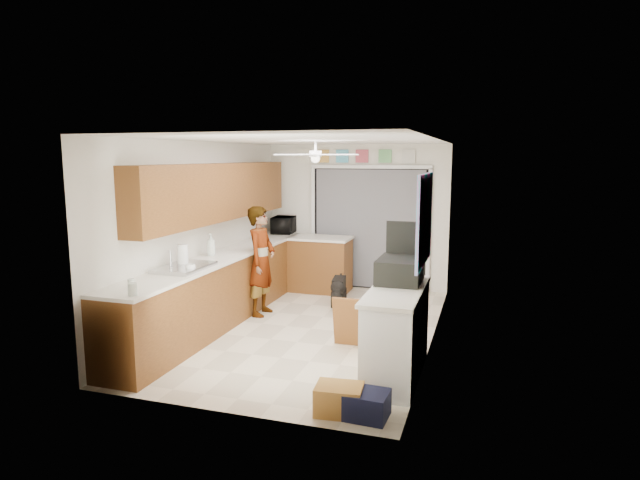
# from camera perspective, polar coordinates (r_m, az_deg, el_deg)

# --- Properties ---
(floor) EXTENTS (5.00, 5.00, 0.00)m
(floor) POSITION_cam_1_polar(r_m,az_deg,el_deg) (7.30, -0.96, -9.42)
(floor) COLOR beige
(floor) RESTS_ON ground
(ceiling) EXTENTS (5.00, 5.00, 0.00)m
(ceiling) POSITION_cam_1_polar(r_m,az_deg,el_deg) (6.93, -1.01, 10.59)
(ceiling) COLOR white
(ceiling) RESTS_ON ground
(wall_back) EXTENTS (3.20, 0.00, 3.20)m
(wall_back) POSITION_cam_1_polar(r_m,az_deg,el_deg) (9.39, 3.87, 2.50)
(wall_back) COLOR white
(wall_back) RESTS_ON ground
(wall_front) EXTENTS (3.20, 0.00, 3.20)m
(wall_front) POSITION_cam_1_polar(r_m,az_deg,el_deg) (4.74, -10.64, -3.99)
(wall_front) COLOR white
(wall_front) RESTS_ON ground
(wall_left) EXTENTS (0.00, 5.00, 5.00)m
(wall_left) POSITION_cam_1_polar(r_m,az_deg,el_deg) (7.66, -12.41, 0.86)
(wall_left) COLOR white
(wall_left) RESTS_ON ground
(wall_right) EXTENTS (0.00, 5.00, 5.00)m
(wall_right) POSITION_cam_1_polar(r_m,az_deg,el_deg) (6.68, 12.14, -0.30)
(wall_right) COLOR white
(wall_right) RESTS_ON ground
(left_base_cabinets) EXTENTS (0.60, 4.80, 0.90)m
(left_base_cabinets) POSITION_cam_1_polar(r_m,az_deg,el_deg) (7.67, -10.25, -5.16)
(left_base_cabinets) COLOR brown
(left_base_cabinets) RESTS_ON floor
(left_countertop) EXTENTS (0.62, 4.80, 0.04)m
(left_countertop) POSITION_cam_1_polar(r_m,az_deg,el_deg) (7.57, -10.29, -1.71)
(left_countertop) COLOR white
(left_countertop) RESTS_ON left_base_cabinets
(upper_cabinets) EXTENTS (0.32, 4.00, 0.80)m
(upper_cabinets) POSITION_cam_1_polar(r_m,az_deg,el_deg) (7.70, -10.77, 5.06)
(upper_cabinets) COLOR brown
(upper_cabinets) RESTS_ON wall_left
(sink_basin) EXTENTS (0.50, 0.76, 0.06)m
(sink_basin) POSITION_cam_1_polar(r_m,az_deg,el_deg) (6.71, -14.27, -2.90)
(sink_basin) COLOR silver
(sink_basin) RESTS_ON left_countertop
(faucet) EXTENTS (0.03, 0.03, 0.22)m
(faucet) POSITION_cam_1_polar(r_m,az_deg,el_deg) (6.79, -15.67, -2.00)
(faucet) COLOR silver
(faucet) RESTS_ON left_countertop
(peninsula_base) EXTENTS (1.00, 0.60, 0.90)m
(peninsula_base) POSITION_cam_1_polar(r_m,az_deg,el_deg) (9.17, 0.03, -2.70)
(peninsula_base) COLOR brown
(peninsula_base) RESTS_ON floor
(peninsula_top) EXTENTS (1.04, 0.64, 0.04)m
(peninsula_top) POSITION_cam_1_polar(r_m,az_deg,el_deg) (9.09, 0.03, 0.21)
(peninsula_top) COLOR white
(peninsula_top) RESTS_ON peninsula_base
(back_opening_recess) EXTENTS (2.00, 0.06, 2.10)m
(back_opening_recess) POSITION_cam_1_polar(r_m,az_deg,el_deg) (9.33, 5.30, 1.20)
(back_opening_recess) COLOR black
(back_opening_recess) RESTS_ON wall_back
(curtain_panel) EXTENTS (1.90, 0.03, 2.05)m
(curtain_panel) POSITION_cam_1_polar(r_m,az_deg,el_deg) (9.29, 5.25, 1.17)
(curtain_panel) COLOR slate
(curtain_panel) RESTS_ON wall_back
(door_trim_left) EXTENTS (0.06, 0.04, 2.10)m
(door_trim_left) POSITION_cam_1_polar(r_m,az_deg,el_deg) (9.57, -0.72, 1.43)
(door_trim_left) COLOR white
(door_trim_left) RESTS_ON wall_back
(door_trim_right) EXTENTS (0.06, 0.04, 2.10)m
(door_trim_right) POSITION_cam_1_polar(r_m,az_deg,el_deg) (9.14, 11.52, 0.90)
(door_trim_right) COLOR white
(door_trim_right) RESTS_ON wall_back
(door_trim_head) EXTENTS (2.10, 0.04, 0.06)m
(door_trim_head) POSITION_cam_1_polar(r_m,az_deg,el_deg) (9.22, 5.36, 7.78)
(door_trim_head) COLOR white
(door_trim_head) RESTS_ON wall_back
(header_frame_0) EXTENTS (0.22, 0.02, 0.22)m
(header_frame_0) POSITION_cam_1_polar(r_m,az_deg,el_deg) (9.46, 0.32, 8.94)
(header_frame_0) COLOR gold
(header_frame_0) RESTS_ON wall_back
(header_frame_1) EXTENTS (0.22, 0.02, 0.22)m
(header_frame_1) POSITION_cam_1_polar(r_m,az_deg,el_deg) (9.37, 2.39, 8.93)
(header_frame_1) COLOR #52B5DC
(header_frame_1) RESTS_ON wall_back
(header_frame_2) EXTENTS (0.22, 0.02, 0.22)m
(header_frame_2) POSITION_cam_1_polar(r_m,az_deg,el_deg) (9.28, 4.50, 8.91)
(header_frame_2) COLOR #BA4555
(header_frame_2) RESTS_ON wall_back
(header_frame_3) EXTENTS (0.22, 0.02, 0.22)m
(header_frame_3) POSITION_cam_1_polar(r_m,az_deg,el_deg) (9.20, 6.95, 8.87)
(header_frame_3) COLOR #65B16A
(header_frame_3) RESTS_ON wall_back
(header_frame_4) EXTENTS (0.22, 0.02, 0.22)m
(header_frame_4) POSITION_cam_1_polar(r_m,az_deg,el_deg) (9.13, 9.45, 8.82)
(header_frame_4) COLOR beige
(header_frame_4) RESTS_ON wall_back
(route66_sign) EXTENTS (0.22, 0.02, 0.26)m
(route66_sign) POSITION_cam_1_polar(r_m,az_deg,el_deg) (9.57, -1.71, 8.93)
(route66_sign) COLOR silver
(route66_sign) RESTS_ON wall_back
(right_counter_base) EXTENTS (0.50, 1.40, 0.90)m
(right_counter_base) POSITION_cam_1_polar(r_m,az_deg,el_deg) (5.74, 8.18, -9.94)
(right_counter_base) COLOR white
(right_counter_base) RESTS_ON floor
(right_counter_top) EXTENTS (0.54, 1.44, 0.04)m
(right_counter_top) POSITION_cam_1_polar(r_m,az_deg,el_deg) (5.61, 8.19, -5.38)
(right_counter_top) COLOR white
(right_counter_top) RESTS_ON right_counter_base
(abstract_painting) EXTENTS (0.03, 1.15, 0.95)m
(abstract_painting) POSITION_cam_1_polar(r_m,az_deg,el_deg) (5.64, 11.09, 2.17)
(abstract_painting) COLOR #DD51C1
(abstract_painting) RESTS_ON wall_right
(ceiling_fan) EXTENTS (1.14, 1.14, 0.24)m
(ceiling_fan) POSITION_cam_1_polar(r_m,az_deg,el_deg) (7.12, -0.49, 9.10)
(ceiling_fan) COLOR white
(ceiling_fan) RESTS_ON ceiling
(microwave) EXTENTS (0.43, 0.57, 0.30)m
(microwave) POSITION_cam_1_polar(r_m,az_deg,el_deg) (9.55, -3.87, 1.62)
(microwave) COLOR black
(microwave) RESTS_ON left_countertop
(soap_bottle) EXTENTS (0.14, 0.14, 0.31)m
(soap_bottle) POSITION_cam_1_polar(r_m,az_deg,el_deg) (7.51, -11.55, -0.47)
(soap_bottle) COLOR silver
(soap_bottle) RESTS_ON left_countertop
(cup) EXTENTS (0.14, 0.14, 0.09)m
(cup) POSITION_cam_1_polar(r_m,az_deg,el_deg) (6.54, -13.66, -2.90)
(cup) COLOR white
(cup) RESTS_ON left_countertop
(jar_a) EXTENTS (0.11, 0.11, 0.12)m
(jar_a) POSITION_cam_1_polar(r_m,az_deg,el_deg) (5.59, -19.37, -5.00)
(jar_a) COLOR silver
(jar_a) RESTS_ON left_countertop
(jar_b) EXTENTS (0.08, 0.08, 0.10)m
(jar_b) POSITION_cam_1_polar(r_m,az_deg,el_deg) (5.87, -19.51, -4.45)
(jar_b) COLOR silver
(jar_b) RESTS_ON left_countertop
(paper_towel_roll) EXTENTS (0.15, 0.15, 0.28)m
(paper_towel_roll) POSITION_cam_1_polar(r_m,az_deg,el_deg) (6.82, -14.45, -1.63)
(paper_towel_roll) COLOR white
(paper_towel_roll) RESTS_ON left_countertop
(suitcase) EXTENTS (0.46, 0.62, 0.26)m
(suitcase) POSITION_cam_1_polar(r_m,az_deg,el_deg) (5.88, 8.54, -3.20)
(suitcase) COLOR black
(suitcase) RESTS_ON right_counter_top
(suitcase_rim) EXTENTS (0.44, 0.58, 0.02)m
(suitcase_rim) POSITION_cam_1_polar(r_m,az_deg,el_deg) (5.91, 8.51, -4.24)
(suitcase_rim) COLOR yellow
(suitcase_rim) RESTS_ON suitcase
(suitcase_lid) EXTENTS (0.42, 0.03, 0.50)m
(suitcase_lid) POSITION_cam_1_polar(r_m,az_deg,el_deg) (6.12, 9.02, -0.36)
(suitcase_lid) COLOR black
(suitcase_lid) RESTS_ON suitcase
(cardboard_box) EXTENTS (0.45, 0.35, 0.26)m
(cardboard_box) POSITION_cam_1_polar(r_m,az_deg,el_deg) (5.02, 2.04, -16.63)
(cardboard_box) COLOR #BB8C3A
(cardboard_box) RESTS_ON floor
(navy_crate) EXTENTS (0.41, 0.34, 0.24)m
(navy_crate) POSITION_cam_1_polar(r_m,az_deg,el_deg) (4.97, 4.93, -17.08)
(navy_crate) COLOR black
(navy_crate) RESTS_ON floor
(cabinet_door_panel) EXTENTS (0.42, 0.17, 0.62)m
(cabinet_door_panel) POSITION_cam_1_polar(r_m,az_deg,el_deg) (6.55, 3.23, -8.73)
(cabinet_door_panel) COLOR brown
(cabinet_door_panel) RESTS_ON floor
(man) EXTENTS (0.38, 0.58, 1.59)m
(man) POSITION_cam_1_polar(r_m,az_deg,el_deg) (7.79, -6.28, -2.24)
(man) COLOR white
(man) RESTS_ON floor
(dog) EXTENTS (0.36, 0.66, 0.49)m
(dog) POSITION_cam_1_polar(r_m,az_deg,el_deg) (8.33, 2.03, -5.35)
(dog) COLOR black
(dog) RESTS_ON floor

